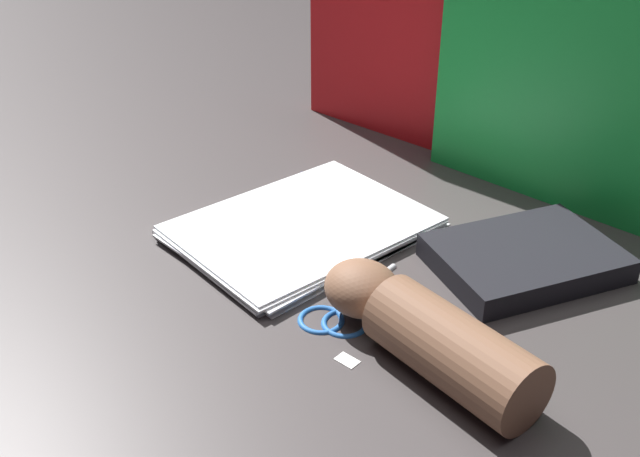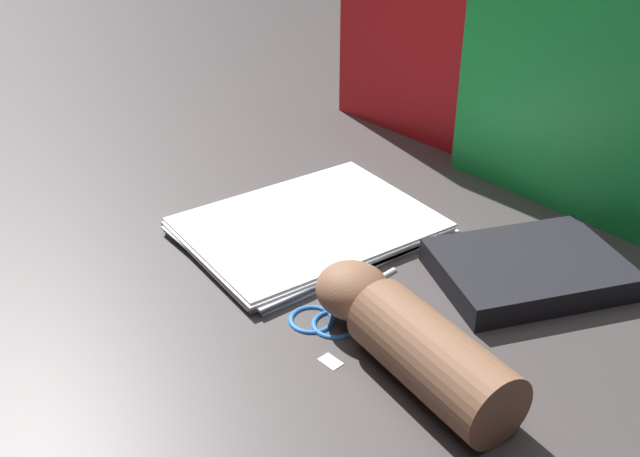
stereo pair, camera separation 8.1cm
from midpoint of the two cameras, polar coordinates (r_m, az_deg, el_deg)
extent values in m
plane|color=#3D3838|center=(1.01, -1.87, -2.51)|extent=(6.00, 6.00, 0.00)
cube|color=red|center=(1.27, 7.72, 15.03)|extent=(0.58, 0.11, 0.44)
cube|color=green|center=(1.10, 19.41, 9.03)|extent=(0.57, 0.09, 0.36)
cube|color=white|center=(1.07, -3.18, -0.26)|extent=(0.27, 0.35, 0.00)
cube|color=white|center=(1.07, -3.43, -0.12)|extent=(0.25, 0.34, 0.00)
cube|color=white|center=(1.07, -3.65, -0.06)|extent=(0.26, 0.34, 0.00)
cube|color=white|center=(1.07, -3.52, 0.06)|extent=(0.28, 0.35, 0.00)
cube|color=white|center=(1.06, -3.57, 0.12)|extent=(0.26, 0.34, 0.00)
cube|color=white|center=(1.07, -3.52, 0.40)|extent=(0.26, 0.34, 0.00)
cube|color=black|center=(1.01, 13.15, -2.26)|extent=(0.23, 0.27, 0.03)
sphere|color=silver|center=(0.92, -1.15, -5.92)|extent=(0.01, 0.01, 0.01)
cylinder|color=silver|center=(0.97, -1.93, -3.81)|extent=(0.12, 0.06, 0.01)
torus|color=blue|center=(0.89, -0.71, -7.12)|extent=(0.08, 0.08, 0.01)
cylinder|color=silver|center=(0.96, 1.28, -4.24)|extent=(0.03, 0.12, 0.01)
torus|color=blue|center=(0.90, -2.52, -6.85)|extent=(0.07, 0.07, 0.01)
cylinder|color=brown|center=(0.80, 7.23, -9.30)|extent=(0.20, 0.09, 0.08)
ellipsoid|color=brown|center=(0.88, 0.58, -4.64)|extent=(0.10, 0.09, 0.06)
cube|color=white|center=(0.95, -7.08, -4.82)|extent=(0.03, 0.03, 0.00)
cube|color=white|center=(0.84, -0.70, -10.08)|extent=(0.03, 0.02, 0.00)
cube|color=white|center=(0.93, -4.67, -5.68)|extent=(0.02, 0.02, 0.00)
cylinder|color=#2333B2|center=(1.19, -4.23, 3.01)|extent=(0.08, 0.11, 0.01)
camera|label=1|loc=(0.04, -92.41, -1.40)|focal=42.00mm
camera|label=2|loc=(0.04, 87.59, 1.40)|focal=42.00mm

